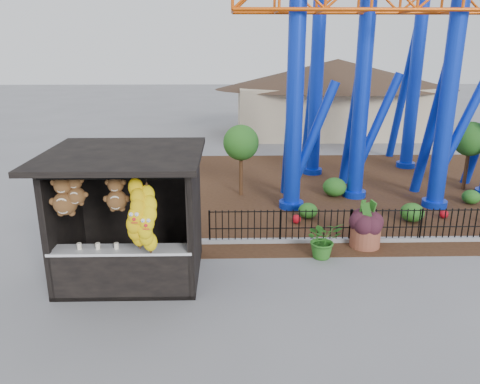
{
  "coord_description": "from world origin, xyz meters",
  "views": [
    {
      "loc": [
        -0.63,
        -9.24,
        5.37
      ],
      "look_at": [
        -0.38,
        1.5,
        2.0
      ],
      "focal_mm": 35.0,
      "sensor_mm": 36.0,
      "label": 1
    }
  ],
  "objects_px": {
    "terracotta_planter": "(365,236)",
    "potted_plant": "(323,239)",
    "prize_booth": "(127,220)",
    "roller_coaster": "(391,14)"
  },
  "relations": [
    {
      "from": "terracotta_planter",
      "to": "potted_plant",
      "type": "distance_m",
      "value": 1.48
    },
    {
      "from": "prize_booth",
      "to": "potted_plant",
      "type": "xyz_separation_m",
      "value": [
        4.83,
        1.14,
        -1.02
      ]
    },
    {
      "from": "prize_booth",
      "to": "potted_plant",
      "type": "height_order",
      "value": "prize_booth"
    },
    {
      "from": "roller_coaster",
      "to": "potted_plant",
      "type": "height_order",
      "value": "roller_coaster"
    },
    {
      "from": "prize_booth",
      "to": "roller_coaster",
      "type": "height_order",
      "value": "roller_coaster"
    },
    {
      "from": "prize_booth",
      "to": "terracotta_planter",
      "type": "relative_size",
      "value": 4.21
    },
    {
      "from": "roller_coaster",
      "to": "terracotta_planter",
      "type": "bearing_deg",
      "value": -109.76
    },
    {
      "from": "prize_booth",
      "to": "potted_plant",
      "type": "bearing_deg",
      "value": 13.3
    },
    {
      "from": "prize_booth",
      "to": "roller_coaster",
      "type": "distance_m",
      "value": 11.99
    },
    {
      "from": "potted_plant",
      "to": "terracotta_planter",
      "type": "bearing_deg",
      "value": 13.7
    }
  ]
}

